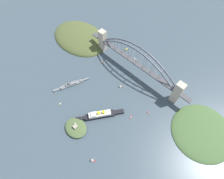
# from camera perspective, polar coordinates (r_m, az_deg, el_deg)

# --- Properties ---
(ground_plane) EXTENTS (1400.00, 1400.00, 0.00)m
(ground_plane) POSITION_cam_1_polar(r_m,az_deg,el_deg) (430.87, 7.38, 5.76)
(ground_plane) COLOR #3D4C56
(harbor_arch_bridge) EXTENTS (284.89, 14.78, 77.04)m
(harbor_arch_bridge) POSITION_cam_1_polar(r_m,az_deg,el_deg) (406.91, 7.87, 8.49)
(harbor_arch_bridge) COLOR #BCB29E
(harbor_arch_bridge) RESTS_ON ground
(headland_west_shore) EXTENTS (120.39, 122.77, 18.06)m
(headland_west_shore) POSITION_cam_1_polar(r_m,az_deg,el_deg) (397.22, 27.45, -12.09)
(headland_west_shore) COLOR #476638
(headland_west_shore) RESTS_ON ground
(headland_east_shore) EXTENTS (169.04, 120.40, 29.84)m
(headland_east_shore) POSITION_cam_1_polar(r_m,az_deg,el_deg) (517.11, -10.06, 16.14)
(headland_east_shore) COLOR #4C562D
(headland_east_shore) RESTS_ON ground
(ocean_liner) EXTENTS (63.45, 86.35, 18.05)m
(ocean_liner) POSITION_cam_1_polar(r_m,az_deg,el_deg) (362.76, -3.89, -8.18)
(ocean_liner) COLOR black
(ocean_liner) RESTS_ON ground
(naval_cruiser) EXTENTS (33.97, 80.77, 17.30)m
(naval_cruiser) POSITION_cam_1_polar(r_m,az_deg,el_deg) (412.33, -13.18, 1.59)
(naval_cruiser) COLOR slate
(naval_cruiser) RESTS_ON ground
(fort_island_mid_harbor) EXTENTS (47.57, 38.03, 13.17)m
(fort_island_mid_harbor) POSITION_cam_1_polar(r_m,az_deg,el_deg) (360.13, -11.66, -12.00)
(fort_island_mid_harbor) COLOR #4C6038
(fort_island_mid_harbor) RESTS_ON ground
(seaplane_taxiing_near_bridge) EXTENTS (9.86, 9.76, 4.56)m
(seaplane_taxiing_near_bridge) POSITION_cam_1_polar(r_m,az_deg,el_deg) (454.02, 7.56, 9.63)
(seaplane_taxiing_near_bridge) COLOR #B7B7B2
(seaplane_taxiing_near_bridge) RESTS_ON ground
(seaplane_second_in_formation) EXTENTS (7.65, 9.17, 4.98)m
(seaplane_second_in_formation) POSITION_cam_1_polar(r_m,az_deg,el_deg) (475.80, 4.67, 12.83)
(seaplane_second_in_formation) COLOR #B7B7B2
(seaplane_second_in_formation) RESTS_ON ground
(small_boat_0) EXTENTS (10.07, 7.64, 11.56)m
(small_boat_0) POSITION_cam_1_polar(r_m,az_deg,el_deg) (337.77, -6.58, -21.75)
(small_boat_0) COLOR #B2231E
(small_boat_0) RESTS_ON ground
(small_boat_1) EXTENTS (4.69, 7.87, 8.78)m
(small_boat_1) POSITION_cam_1_polar(r_m,az_deg,el_deg) (391.51, -16.67, -4.31)
(small_boat_1) COLOR gold
(small_boat_1) RESTS_ON ground
(small_boat_2) EXTENTS (8.03, 10.24, 9.50)m
(small_boat_2) POSITION_cam_1_polar(r_m,az_deg,el_deg) (445.06, -3.36, 9.34)
(small_boat_2) COLOR brown
(small_boat_2) RESTS_ON ground
(small_boat_3) EXTENTS (2.23, 8.41, 2.27)m
(small_boat_3) POSITION_cam_1_polar(r_m,az_deg,el_deg) (366.93, 6.17, -8.95)
(small_boat_3) COLOR #B2231E
(small_boat_3) RESTS_ON ground
(small_boat_4) EXTENTS (9.15, 9.52, 10.02)m
(small_boat_4) POSITION_cam_1_polar(r_m,az_deg,el_deg) (398.06, 2.69, 1.23)
(small_boat_4) COLOR brown
(small_boat_4) RESTS_ON ground
(small_boat_5) EXTENTS (7.67, 2.50, 2.04)m
(small_boat_5) POSITION_cam_1_polar(r_m,az_deg,el_deg) (377.02, 11.58, -7.28)
(small_boat_5) COLOR #B2231E
(small_boat_5) RESTS_ON ground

